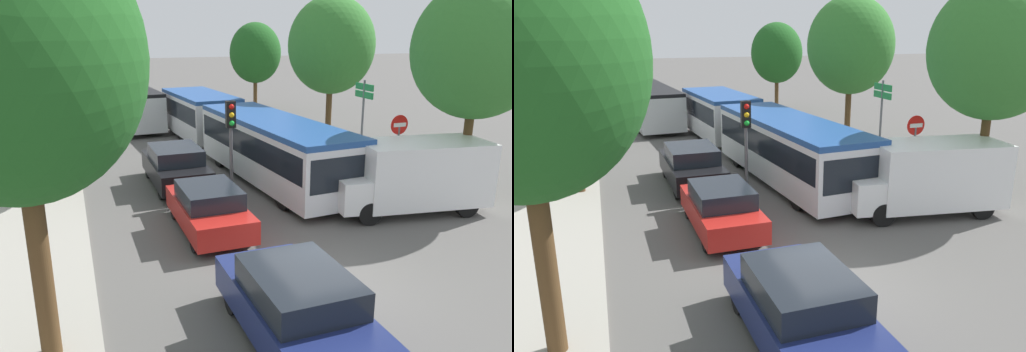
# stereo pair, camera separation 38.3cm
# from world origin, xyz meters

# --- Properties ---
(ground_plane) EXTENTS (200.00, 200.00, 0.00)m
(ground_plane) POSITION_xyz_m (0.00, 0.00, 0.00)
(ground_plane) COLOR #565451
(kerb_strip_left) EXTENTS (3.20, 33.20, 0.14)m
(kerb_strip_left) POSITION_xyz_m (-6.61, 11.60, 0.07)
(kerb_strip_left) COLOR #9E998E
(kerb_strip_left) RESTS_ON ground
(articulated_bus) EXTENTS (3.63, 16.73, 2.47)m
(articulated_bus) POSITION_xyz_m (1.74, 11.59, 1.42)
(articulated_bus) COLOR silver
(articulated_bus) RESTS_ON ground
(city_bus_rear) EXTENTS (3.18, 11.15, 2.37)m
(city_bus_rear) POSITION_xyz_m (-1.81, 23.21, 1.37)
(city_bus_rear) COLOR silver
(city_bus_rear) RESTS_ON ground
(queued_car_navy) EXTENTS (1.86, 4.35, 1.51)m
(queued_car_navy) POSITION_xyz_m (-1.60, -1.82, 0.77)
(queued_car_navy) COLOR navy
(queued_car_navy) RESTS_ON ground
(queued_car_red) EXTENTS (1.73, 4.04, 1.40)m
(queued_car_red) POSITION_xyz_m (-1.67, 4.04, 0.71)
(queued_car_red) COLOR #B21E19
(queued_car_red) RESTS_ON ground
(queued_car_black) EXTENTS (1.89, 4.42, 1.53)m
(queued_car_black) POSITION_xyz_m (-1.65, 8.78, 0.78)
(queued_car_black) COLOR black
(queued_car_black) RESTS_ON ground
(white_van) EXTENTS (5.24, 2.68, 2.31)m
(white_van) POSITION_xyz_m (4.95, 3.36, 1.24)
(white_van) COLOR white
(white_van) RESTS_ON ground
(traffic_light) EXTENTS (0.34, 0.37, 3.40)m
(traffic_light) POSITION_xyz_m (-0.10, 6.75, 2.50)
(traffic_light) COLOR #56595E
(traffic_light) RESTS_ON ground
(no_entry_sign) EXTENTS (0.70, 0.08, 2.82)m
(no_entry_sign) POSITION_xyz_m (5.69, 5.31, 1.88)
(no_entry_sign) COLOR #56595E
(no_entry_sign) RESTS_ON ground
(direction_sign_post) EXTENTS (0.10, 1.40, 3.60)m
(direction_sign_post) POSITION_xyz_m (7.00, 9.71, 2.55)
(direction_sign_post) COLOR #56595E
(direction_sign_post) RESTS_ON ground
(tree_left_near) EXTENTS (4.01, 4.01, 7.51)m
(tree_left_near) POSITION_xyz_m (-5.91, -0.73, 5.13)
(tree_left_near) COLOR #51381E
(tree_left_near) RESTS_ON ground
(tree_left_mid) EXTENTS (3.59, 3.59, 6.33)m
(tree_left_mid) POSITION_xyz_m (-5.63, 8.94, 4.33)
(tree_left_mid) COLOR #51381E
(tree_left_mid) RESTS_ON ground
(tree_left_far) EXTENTS (3.25, 3.25, 5.70)m
(tree_left_far) POSITION_xyz_m (-6.37, 18.22, 4.09)
(tree_left_far) COLOR #51381E
(tree_left_far) RESTS_ON ground
(tree_right_near) EXTENTS (4.22, 4.22, 7.30)m
(tree_right_near) POSITION_xyz_m (7.29, 3.72, 5.06)
(tree_right_near) COLOR #51381E
(tree_right_near) RESTS_ON ground
(tree_right_mid) EXTENTS (4.29, 4.29, 7.35)m
(tree_right_mid) POSITION_xyz_m (7.25, 13.30, 4.95)
(tree_right_mid) COLOR #51381E
(tree_right_mid) RESTS_ON ground
(tree_right_far) EXTENTS (3.69, 3.69, 6.24)m
(tree_right_far) POSITION_xyz_m (7.68, 25.16, 4.01)
(tree_right_far) COLOR #51381E
(tree_right_far) RESTS_ON ground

